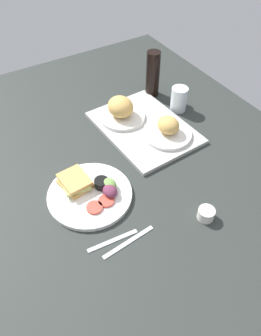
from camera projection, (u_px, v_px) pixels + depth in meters
The scene contains 10 objects.
ground_plane at pixel (121, 178), 123.84cm from camera, with size 190.00×150.00×3.00cm, color #282D2B.
serving_tray at pixel (144, 128), 140.88cm from camera, with size 45.00×33.00×1.60cm, color #B2B2AD.
bread_plate_near at pixel (121, 110), 141.67cm from camera, with size 20.04×20.04×9.81cm.
bread_plate_far at pixel (168, 129), 134.45cm from camera, with size 20.10×20.10×8.15cm.
plate_with_salad at pixel (90, 191), 115.12cm from camera, with size 29.83×29.83×5.40cm.
drinking_glass at pixel (179, 99), 147.33cm from camera, with size 7.38×7.38×11.14cm, color silver.
soda_bottle at pixel (153, 74), 152.16cm from camera, with size 6.40×6.40×21.71cm, color black.
espresso_cup at pixel (206, 214), 108.02cm from camera, with size 5.60×5.60×4.00cm, color silver.
fork at pixel (113, 240), 103.08cm from camera, with size 17.00×1.40×0.50cm, color #B7B7BC.
knife at pixel (128, 242), 102.75cm from camera, with size 19.00×1.40×0.50cm, color #B7B7BC.
Camera 1 is at (72.69, -40.10, 90.54)cm, focal length 35.01 mm.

